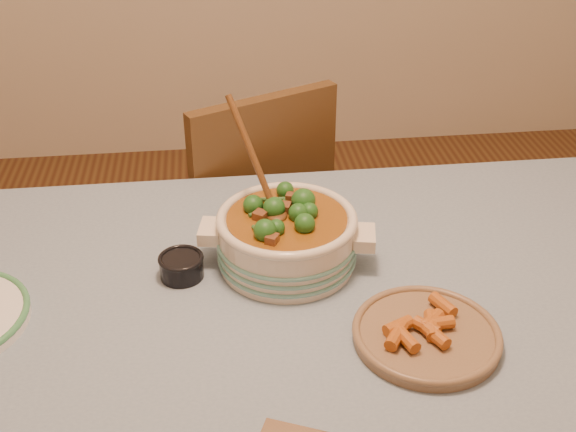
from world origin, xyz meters
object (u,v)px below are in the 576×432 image
object	(u,v)px
dining_table	(285,345)
fried_plate	(427,333)
stew_casserole	(287,234)
condiment_bowl	(181,265)
chair_far	(247,212)

from	to	relation	value
dining_table	fried_plate	world-z (taller)	fried_plate
stew_casserole	condiment_bowl	bearing A→B (deg)	-174.47
dining_table	fried_plate	xyz separation A→B (m)	(0.24, -0.12, 0.11)
chair_far	stew_casserole	bearing A→B (deg)	70.02
stew_casserole	chair_far	xyz separation A→B (m)	(-0.05, 0.60, -0.31)
condiment_bowl	chair_far	world-z (taller)	chair_far
condiment_bowl	chair_far	xyz separation A→B (m)	(0.17, 0.62, -0.26)
dining_table	fried_plate	distance (m)	0.29
dining_table	chair_far	world-z (taller)	chair_far
condiment_bowl	chair_far	size ratio (longest dim) A/B	0.11
dining_table	fried_plate	size ratio (longest dim) A/B	5.80
condiment_bowl	dining_table	bearing A→B (deg)	-33.37
dining_table	condiment_bowl	world-z (taller)	condiment_bowl
dining_table	stew_casserole	world-z (taller)	stew_casserole
dining_table	fried_plate	bearing A→B (deg)	-26.04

